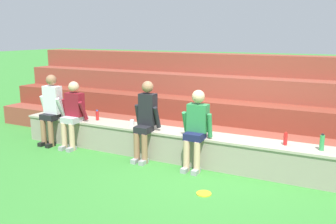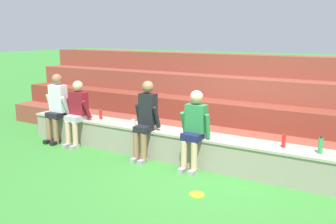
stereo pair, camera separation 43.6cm
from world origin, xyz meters
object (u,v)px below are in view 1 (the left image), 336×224
(person_right_of_center, at_px, (196,127))
(water_bottle_near_left, at_px, (97,115))
(water_bottle_near_right, at_px, (322,142))
(plastic_cup_right_end, at_px, (132,123))
(water_bottle_mid_left, at_px, (285,139))
(person_far_left, at_px, (51,107))
(person_left_of_center, at_px, (73,112))
(person_center, at_px, (146,118))
(frisbee, at_px, (204,194))

(person_right_of_center, xyz_separation_m, water_bottle_near_left, (-2.35, 0.31, -0.10))
(water_bottle_near_right, relative_size, plastic_cup_right_end, 2.11)
(water_bottle_mid_left, height_order, plastic_cup_right_end, water_bottle_mid_left)
(person_far_left, relative_size, person_right_of_center, 1.07)
(person_left_of_center, height_order, plastic_cup_right_end, person_left_of_center)
(water_bottle_near_right, bearing_deg, person_center, -175.54)
(plastic_cup_right_end, distance_m, frisbee, 2.34)
(water_bottle_near_left, distance_m, plastic_cup_right_end, 0.92)
(person_far_left, bearing_deg, person_right_of_center, 0.16)
(person_left_of_center, xyz_separation_m, water_bottle_near_left, (0.38, 0.32, -0.10))
(water_bottle_near_left, relative_size, water_bottle_mid_left, 1.00)
(plastic_cup_right_end, bearing_deg, person_far_left, -173.04)
(person_right_of_center, bearing_deg, water_bottle_near_right, 7.44)
(person_right_of_center, height_order, water_bottle_near_right, person_right_of_center)
(person_far_left, relative_size, frisbee, 6.64)
(plastic_cup_right_end, bearing_deg, water_bottle_near_left, 174.22)
(water_bottle_mid_left, xyz_separation_m, plastic_cup_right_end, (-2.89, -0.07, -0.04))
(person_left_of_center, bearing_deg, person_far_left, -179.78)
(person_right_of_center, distance_m, water_bottle_mid_left, 1.48)
(person_left_of_center, height_order, person_center, person_center)
(water_bottle_near_right, distance_m, water_bottle_mid_left, 0.55)
(person_right_of_center, height_order, frisbee, person_right_of_center)
(water_bottle_near_right, xyz_separation_m, frisbee, (-1.48, -1.17, -0.67))
(person_far_left, xyz_separation_m, water_bottle_near_right, (5.31, 0.27, -0.13))
(water_bottle_mid_left, distance_m, frisbee, 1.65)
(person_right_of_center, bearing_deg, person_far_left, -179.84)
(person_center, bearing_deg, frisbee, -31.47)
(person_right_of_center, height_order, water_bottle_mid_left, person_right_of_center)
(plastic_cup_right_end, bearing_deg, person_left_of_center, -170.06)
(person_center, height_order, water_bottle_mid_left, person_center)
(person_left_of_center, xyz_separation_m, plastic_cup_right_end, (1.29, 0.23, -0.13))
(person_right_of_center, relative_size, water_bottle_near_left, 6.40)
(person_far_left, height_order, water_bottle_near_right, person_far_left)
(water_bottle_mid_left, bearing_deg, plastic_cup_right_end, -178.65)
(frisbee, bearing_deg, plastic_cup_right_end, 149.93)
(person_center, relative_size, water_bottle_near_right, 5.60)
(person_right_of_center, xyz_separation_m, frisbee, (0.52, -0.91, -0.75))
(person_center, relative_size, water_bottle_near_left, 6.83)
(water_bottle_near_right, height_order, water_bottle_mid_left, water_bottle_near_right)
(water_bottle_mid_left, bearing_deg, water_bottle_near_right, -2.81)
(water_bottle_near_right, bearing_deg, person_right_of_center, -172.56)
(water_bottle_near_left, bearing_deg, frisbee, -23.11)
(person_far_left, height_order, person_center, person_far_left)
(person_left_of_center, distance_m, water_bottle_mid_left, 4.19)
(person_far_left, bearing_deg, water_bottle_mid_left, 3.57)
(water_bottle_near_left, xyz_separation_m, plastic_cup_right_end, (0.91, -0.09, -0.04))
(person_left_of_center, distance_m, frisbee, 3.45)
(person_center, relative_size, person_right_of_center, 1.07)
(plastic_cup_right_end, relative_size, frisbee, 0.56)
(plastic_cup_right_end, bearing_deg, water_bottle_near_right, 0.69)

